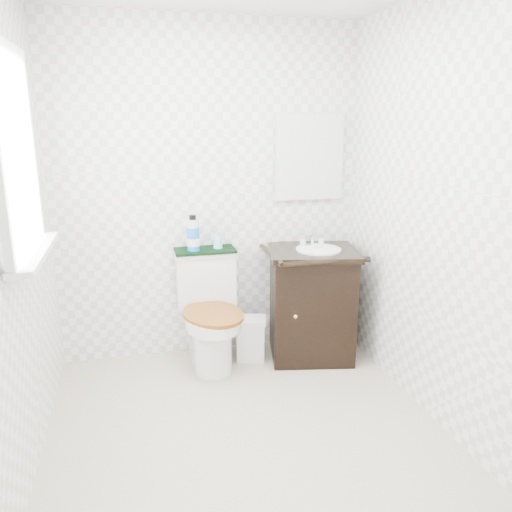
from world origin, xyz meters
name	(u,v)px	position (x,y,z in m)	size (l,w,h in m)	color
floor	(249,440)	(0.00, 0.00, 0.00)	(2.40, 2.40, 0.00)	beige
wall_back	(210,194)	(0.00, 1.20, 1.20)	(2.40, 2.40, 0.00)	white
wall_front	(352,319)	(0.00, -1.20, 1.20)	(2.40, 2.40, 0.00)	white
wall_left	(5,241)	(-1.10, 0.00, 1.20)	(2.40, 2.40, 0.00)	white
wall_right	(445,218)	(1.10, 0.00, 1.20)	(2.40, 2.40, 0.00)	white
window	(14,156)	(-1.07, 0.25, 1.55)	(0.02, 0.70, 0.90)	white
mirror	(309,157)	(0.74, 1.18, 1.45)	(0.50, 0.02, 0.60)	silver
toilet	(209,317)	(-0.06, 0.97, 0.36)	(0.48, 0.67, 0.81)	white
vanity	(312,301)	(0.69, 0.90, 0.43)	(0.71, 0.64, 0.92)	black
trash_bin	(251,338)	(0.24, 0.95, 0.16)	(0.26, 0.23, 0.32)	white
towel	(205,250)	(-0.06, 1.09, 0.82)	(0.43, 0.22, 0.02)	black
mouthwash_bottle	(193,234)	(-0.14, 1.08, 0.94)	(0.09, 0.09, 0.25)	blue
cup	(218,242)	(0.03, 1.10, 0.87)	(0.07, 0.07, 0.08)	#96CFF5
soap_bar	(308,245)	(0.69, 1.01, 0.83)	(0.08, 0.05, 0.02)	#196E79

